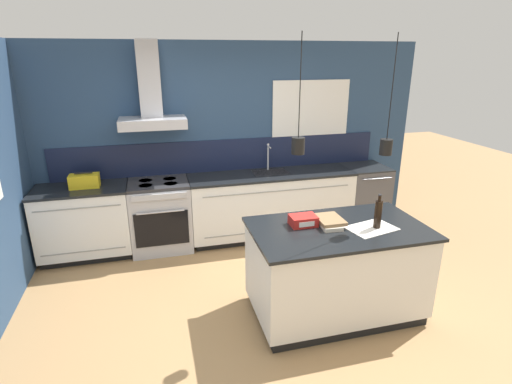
# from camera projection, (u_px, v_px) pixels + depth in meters

# --- Properties ---
(ground_plane) EXTENTS (16.00, 16.00, 0.00)m
(ground_plane) POSITION_uv_depth(u_px,v_px,m) (263.00, 311.00, 3.99)
(ground_plane) COLOR #A87F51
(ground_plane) RESTS_ON ground
(wall_back) EXTENTS (5.60, 2.31, 2.60)m
(wall_back) POSITION_uv_depth(u_px,v_px,m) (219.00, 139.00, 5.36)
(wall_back) COLOR navy
(wall_back) RESTS_ON ground_plane
(counter_run_left) EXTENTS (1.10, 0.64, 0.91)m
(counter_run_left) POSITION_uv_depth(u_px,v_px,m) (85.00, 222.00, 4.95)
(counter_run_left) COLOR black
(counter_run_left) RESTS_ON ground_plane
(counter_run_sink) EXTENTS (2.25, 0.64, 1.28)m
(counter_run_sink) POSITION_uv_depth(u_px,v_px,m) (271.00, 204.00, 5.53)
(counter_run_sink) COLOR black
(counter_run_sink) RESTS_ON ground_plane
(oven_range) EXTENTS (0.75, 0.66, 0.91)m
(oven_range) POSITION_uv_depth(u_px,v_px,m) (161.00, 215.00, 5.16)
(oven_range) COLOR #B5B5BA
(oven_range) RESTS_ON ground_plane
(dishwasher) EXTENTS (0.59, 0.65, 0.91)m
(dishwasher) POSITION_uv_depth(u_px,v_px,m) (363.00, 196.00, 5.87)
(dishwasher) COLOR #4C4C51
(dishwasher) RESTS_ON ground_plane
(kitchen_island) EXTENTS (1.64, 0.95, 0.91)m
(kitchen_island) POSITION_uv_depth(u_px,v_px,m) (336.00, 270.00, 3.85)
(kitchen_island) COLOR black
(kitchen_island) RESTS_ON ground_plane
(bottle_on_island) EXTENTS (0.07, 0.07, 0.33)m
(bottle_on_island) POSITION_uv_depth(u_px,v_px,m) (378.00, 214.00, 3.64)
(bottle_on_island) COLOR black
(bottle_on_island) RESTS_ON kitchen_island
(book_stack) EXTENTS (0.23, 0.35, 0.07)m
(book_stack) POSITION_uv_depth(u_px,v_px,m) (329.00, 221.00, 3.74)
(book_stack) COLOR beige
(book_stack) RESTS_ON kitchen_island
(red_supply_box) EXTENTS (0.25, 0.19, 0.09)m
(red_supply_box) POSITION_uv_depth(u_px,v_px,m) (303.00, 220.00, 3.73)
(red_supply_box) COLOR red
(red_supply_box) RESTS_ON kitchen_island
(paper_pile) EXTENTS (0.49, 0.39, 0.01)m
(paper_pile) POSITION_uv_depth(u_px,v_px,m) (372.00, 228.00, 3.67)
(paper_pile) COLOR silver
(paper_pile) RESTS_ON kitchen_island
(yellow_toolbox) EXTENTS (0.34, 0.18, 0.19)m
(yellow_toolbox) POSITION_uv_depth(u_px,v_px,m) (84.00, 181.00, 4.79)
(yellow_toolbox) COLOR gold
(yellow_toolbox) RESTS_ON counter_run_left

